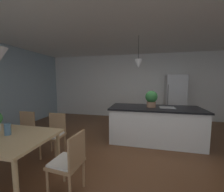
% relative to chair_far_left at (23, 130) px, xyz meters
% --- Properties ---
extents(ground_plane, '(10.00, 8.40, 0.04)m').
position_rel_chair_far_left_xyz_m(ground_plane, '(2.46, 0.33, -0.49)').
color(ground_plane, brown).
extents(ceiling_slab, '(10.00, 8.40, 0.12)m').
position_rel_chair_far_left_xyz_m(ceiling_slab, '(2.46, 0.33, 2.29)').
color(ceiling_slab, white).
extents(wall_back_kitchen, '(10.00, 0.12, 2.70)m').
position_rel_chair_far_left_xyz_m(wall_back_kitchen, '(2.46, 3.59, 0.88)').
color(wall_back_kitchen, white).
rests_on(wall_back_kitchen, ground_plane).
extents(chair_far_left, '(0.40, 0.40, 0.87)m').
position_rel_chair_far_left_xyz_m(chair_far_left, '(0.00, 0.00, 0.00)').
color(chair_far_left, '#A87F56').
rests_on(chair_far_left, ground_plane).
extents(chair_far_right, '(0.41, 0.41, 0.87)m').
position_rel_chair_far_left_xyz_m(chair_far_right, '(0.78, -0.00, 0.00)').
color(chair_far_right, '#A87F56').
rests_on(chair_far_right, ground_plane).
extents(chair_kitchen_end, '(0.43, 0.43, 0.87)m').
position_rel_chair_far_left_xyz_m(chair_kitchen_end, '(1.62, -0.86, 0.00)').
color(chair_kitchen_end, '#A87F56').
rests_on(chair_kitchen_end, ground_plane).
extents(kitchen_island, '(2.26, 0.96, 0.91)m').
position_rel_chair_far_left_xyz_m(kitchen_island, '(2.89, 1.17, -0.01)').
color(kitchen_island, silver).
rests_on(kitchen_island, ground_plane).
extents(refrigerator, '(0.70, 0.67, 1.81)m').
position_rel_chair_far_left_xyz_m(refrigerator, '(3.78, 3.19, 0.43)').
color(refrigerator, silver).
rests_on(refrigerator, ground_plane).
extents(pendant_over_island_main, '(0.18, 0.18, 0.81)m').
position_rel_chair_far_left_xyz_m(pendant_over_island_main, '(2.45, 1.17, 1.53)').
color(pendant_over_island_main, black).
extents(potted_plant_on_island, '(0.30, 0.30, 0.42)m').
position_rel_chair_far_left_xyz_m(potted_plant_on_island, '(2.79, 1.17, 0.65)').
color(potted_plant_on_island, '#8C664C').
rests_on(potted_plant_on_island, kitchen_island).
extents(vase_on_dining_table, '(0.09, 0.09, 0.18)m').
position_rel_chair_far_left_xyz_m(vase_on_dining_table, '(0.56, -0.81, 0.35)').
color(vase_on_dining_table, slate).
rests_on(vase_on_dining_table, dining_table).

